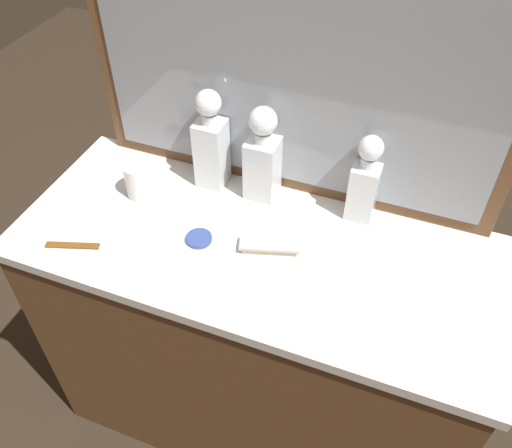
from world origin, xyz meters
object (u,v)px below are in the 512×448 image
at_px(crystal_decanter_left, 364,185).
at_px(crystal_decanter_right, 211,148).
at_px(crystal_tumbler_front, 138,181).
at_px(porcelain_dish, 199,239).
at_px(tortoiseshell_comb, 72,245).
at_px(silver_brush_center, 270,245).
at_px(crystal_decanter_front, 263,161).

height_order(crystal_decanter_left, crystal_decanter_right, crystal_decanter_right).
height_order(crystal_tumbler_front, porcelain_dish, crystal_tumbler_front).
distance_m(crystal_tumbler_front, tortoiseshell_comb, 0.27).
height_order(silver_brush_center, porcelain_dish, silver_brush_center).
relative_size(porcelain_dish, tortoiseshell_comb, 0.50).
bearing_deg(crystal_tumbler_front, silver_brush_center, -9.26).
bearing_deg(crystal_tumbler_front, crystal_decanter_right, 36.52).
bearing_deg(porcelain_dish, silver_brush_center, 11.70).
bearing_deg(porcelain_dish, crystal_decanter_front, 69.49).
bearing_deg(crystal_decanter_left, silver_brush_center, -131.21).
bearing_deg(crystal_decanter_right, crystal_tumbler_front, -143.48).
bearing_deg(porcelain_dish, tortoiseshell_comb, -155.00).
bearing_deg(crystal_decanter_right, silver_brush_center, -38.36).
distance_m(crystal_decanter_left, tortoiseshell_comb, 0.81).
height_order(crystal_decanter_left, crystal_tumbler_front, crystal_decanter_left).
xyz_separation_m(crystal_decanter_left, porcelain_dish, (-0.39, -0.26, -0.10)).
bearing_deg(porcelain_dish, crystal_decanter_left, 34.10).
bearing_deg(crystal_tumbler_front, crystal_decanter_front, 21.92).
height_order(crystal_decanter_left, tortoiseshell_comb, crystal_decanter_left).
xyz_separation_m(porcelain_dish, tortoiseshell_comb, (-0.31, -0.15, -0.00)).
distance_m(crystal_decanter_left, crystal_tumbler_front, 0.65).
relative_size(crystal_decanter_left, tortoiseshell_comb, 1.84).
height_order(crystal_decanter_left, porcelain_dish, crystal_decanter_left).
bearing_deg(crystal_decanter_right, porcelain_dish, -74.80).
height_order(crystal_decanter_front, tortoiseshell_comb, crystal_decanter_front).
bearing_deg(tortoiseshell_comb, crystal_decanter_front, 44.19).
xyz_separation_m(crystal_tumbler_front, silver_brush_center, (0.44, -0.07, -0.04)).
bearing_deg(tortoiseshell_comb, silver_brush_center, 20.17).
height_order(silver_brush_center, tortoiseshell_comb, silver_brush_center).
distance_m(crystal_decanter_left, crystal_decanter_right, 0.45).
bearing_deg(crystal_decanter_front, crystal_decanter_right, -178.84).
bearing_deg(silver_brush_center, crystal_decanter_front, 115.59).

